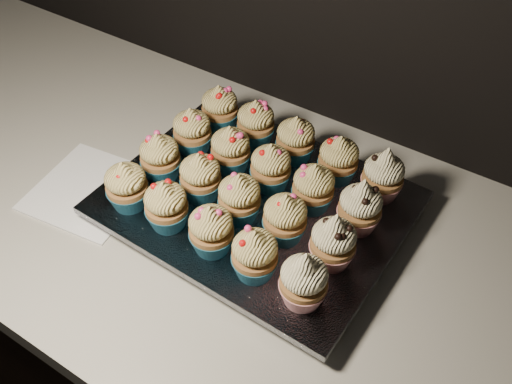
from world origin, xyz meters
TOP-DOWN VIEW (x-y plane):
  - cabinet at (0.00, 1.70)m, footprint 2.40×0.60m
  - worktop at (0.00, 1.70)m, footprint 2.44×0.64m
  - napkin at (-0.07, 1.62)m, footprint 0.19×0.19m
  - baking_tray at (0.18, 1.72)m, footprint 0.41×0.32m
  - foil_lining at (0.18, 1.72)m, footprint 0.44×0.35m
  - cupcake_0 at (0.03, 1.61)m, footprint 0.06×0.06m
  - cupcake_1 at (0.10, 1.62)m, footprint 0.06×0.06m
  - cupcake_2 at (0.18, 1.61)m, footprint 0.06×0.06m
  - cupcake_3 at (0.25, 1.61)m, footprint 0.06×0.06m
  - cupcake_4 at (0.33, 1.61)m, footprint 0.06×0.06m
  - cupcake_5 at (0.03, 1.69)m, footprint 0.06×0.06m
  - cupcake_6 at (0.11, 1.69)m, footprint 0.06×0.06m
  - cupcake_7 at (0.18, 1.68)m, footprint 0.06×0.06m
  - cupcake_8 at (0.26, 1.69)m, footprint 0.06×0.06m
  - cupcake_9 at (0.33, 1.68)m, footprint 0.06×0.06m
  - cupcake_10 at (0.03, 1.77)m, footprint 0.06×0.06m
  - cupcake_11 at (0.11, 1.76)m, footprint 0.06×0.06m
  - cupcake_12 at (0.18, 1.76)m, footprint 0.06×0.06m
  - cupcake_13 at (0.26, 1.76)m, footprint 0.06×0.06m
  - cupcake_14 at (0.33, 1.76)m, footprint 0.06×0.06m
  - cupcake_15 at (0.04, 1.84)m, footprint 0.06×0.06m
  - cupcake_16 at (0.11, 1.84)m, footprint 0.06×0.06m
  - cupcake_17 at (0.18, 1.84)m, footprint 0.06×0.06m
  - cupcake_18 at (0.26, 1.83)m, footprint 0.06×0.06m
  - cupcake_19 at (0.34, 1.84)m, footprint 0.06×0.06m

SIDE VIEW (x-z plane):
  - cabinet at x=0.00m, z-range 0.00..0.86m
  - worktop at x=0.00m, z-range 0.86..0.90m
  - napkin at x=-0.07m, z-range 0.90..0.90m
  - baking_tray at x=0.18m, z-range 0.90..0.92m
  - foil_lining at x=0.18m, z-range 0.92..0.93m
  - cupcake_0 at x=0.03m, z-range 0.93..1.01m
  - cupcake_1 at x=0.10m, z-range 0.93..1.01m
  - cupcake_2 at x=0.18m, z-range 0.93..1.01m
  - cupcake_3 at x=0.25m, z-range 0.93..1.01m
  - cupcake_5 at x=0.03m, z-range 0.93..1.01m
  - cupcake_6 at x=0.11m, z-range 0.93..1.01m
  - cupcake_7 at x=0.18m, z-range 0.93..1.01m
  - cupcake_8 at x=0.26m, z-range 0.93..1.01m
  - cupcake_10 at x=0.03m, z-range 0.93..1.01m
  - cupcake_11 at x=0.11m, z-range 0.93..1.01m
  - cupcake_12 at x=0.18m, z-range 0.93..1.01m
  - cupcake_13 at x=0.26m, z-range 0.93..1.01m
  - cupcake_15 at x=0.04m, z-range 0.93..1.01m
  - cupcake_16 at x=0.11m, z-range 0.93..1.01m
  - cupcake_17 at x=0.18m, z-range 0.93..1.01m
  - cupcake_18 at x=0.26m, z-range 0.93..1.01m
  - cupcake_4 at x=0.33m, z-range 0.93..1.02m
  - cupcake_9 at x=0.33m, z-range 0.93..1.02m
  - cupcake_14 at x=0.33m, z-range 0.93..1.02m
  - cupcake_19 at x=0.34m, z-range 0.93..1.02m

